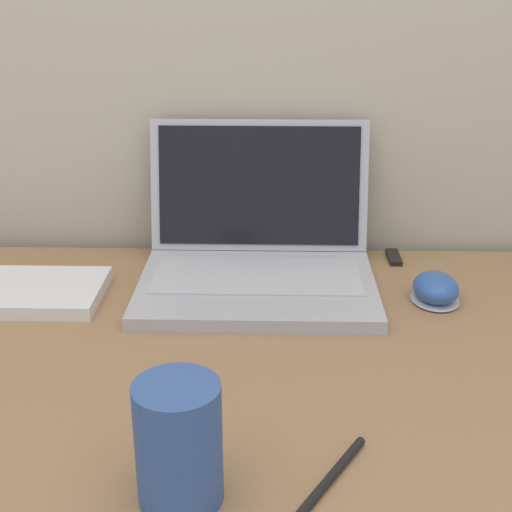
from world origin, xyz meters
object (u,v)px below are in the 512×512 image
object	(u,v)px
usb_stick	(394,257)
computer_mouse	(436,289)
pen	(329,479)
laptop	(258,252)
drink_cup	(179,442)

from	to	relation	value
usb_stick	computer_mouse	bearing A→B (deg)	-77.10
usb_stick	pen	xyz separation A→B (m)	(-0.15, -0.56, 0.00)
laptop	drink_cup	world-z (taller)	laptop
computer_mouse	pen	size ratio (longest dim) A/B	0.70
computer_mouse	usb_stick	size ratio (longest dim) A/B	1.44
drink_cup	pen	xyz separation A→B (m)	(0.14, 0.02, -0.06)
drink_cup	computer_mouse	bearing A→B (deg)	52.92
computer_mouse	usb_stick	bearing A→B (deg)	102.90
laptop	computer_mouse	xyz separation A→B (m)	(0.26, -0.07, -0.03)
laptop	pen	xyz separation A→B (m)	(0.08, -0.47, -0.04)
laptop	computer_mouse	bearing A→B (deg)	-14.41
laptop	usb_stick	world-z (taller)	laptop
drink_cup	usb_stick	world-z (taller)	drink_cup
drink_cup	computer_mouse	xyz separation A→B (m)	(0.32, 0.42, -0.04)
laptop	pen	distance (m)	0.48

